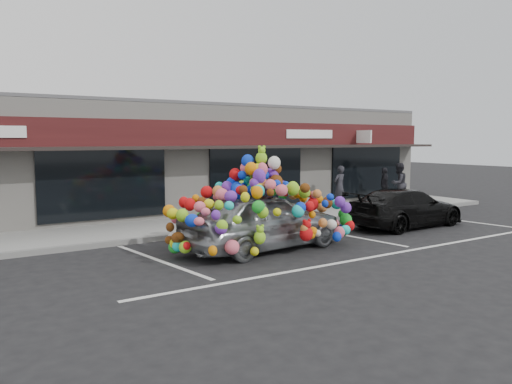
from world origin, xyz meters
TOP-DOWN VIEW (x-y plane):
  - ground at (0.00, 0.00)m, footprint 90.00×90.00m
  - shop_building at (0.00, 8.44)m, footprint 24.00×7.20m
  - sidewalk at (0.00, 4.00)m, footprint 26.00×3.00m
  - kerb at (0.00, 2.50)m, footprint 26.00×0.18m
  - parking_stripe_left at (-3.20, 0.20)m, footprint 0.73×4.37m
  - parking_stripe_mid at (2.80, 0.20)m, footprint 0.73×4.37m
  - parking_stripe_right at (8.20, 0.20)m, footprint 0.73×4.37m
  - lane_line at (2.00, -2.30)m, footprint 14.00×0.12m
  - toy_car at (-0.41, -0.08)m, footprint 3.32×5.09m
  - black_sedan at (5.54, 0.21)m, footprint 1.96×4.52m
  - pedestrian_a at (6.42, 4.46)m, footprint 0.68×0.50m
  - pedestrian_b at (9.18, 3.75)m, footprint 0.90×0.73m
  - pedestrian_c at (9.09, 4.48)m, footprint 0.96×0.83m

SIDE VIEW (x-z plane):
  - ground at x=0.00m, z-range 0.00..0.00m
  - parking_stripe_left at x=-3.20m, z-range 0.00..0.01m
  - parking_stripe_mid at x=2.80m, z-range 0.00..0.01m
  - parking_stripe_right at x=8.20m, z-range 0.00..0.01m
  - lane_line at x=2.00m, z-range 0.00..0.01m
  - sidewalk at x=0.00m, z-range 0.00..0.15m
  - kerb at x=0.00m, z-range -0.01..0.15m
  - black_sedan at x=5.54m, z-range 0.00..1.30m
  - pedestrian_c at x=9.09m, z-range 0.15..1.70m
  - toy_car at x=-0.41m, z-range -0.46..2.40m
  - pedestrian_a at x=6.42m, z-range 0.15..1.85m
  - pedestrian_b at x=9.18m, z-range 0.15..1.92m
  - shop_building at x=0.00m, z-range 0.01..4.32m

